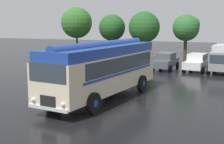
{
  "coord_description": "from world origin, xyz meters",
  "views": [
    {
      "loc": [
        8.25,
        -17.56,
        4.54
      ],
      "look_at": [
        0.86,
        1.02,
        1.4
      ],
      "focal_mm": 50.0,
      "sensor_mm": 36.0,
      "label": 1
    }
  ],
  "objects_px": {
    "car_near_left": "(113,59)",
    "car_far_right": "(197,62)",
    "box_van": "(224,57)",
    "traffic_cone": "(31,93)",
    "vintage_bus": "(103,68)",
    "car_mid_left": "(142,59)",
    "car_mid_right": "(166,61)"
  },
  "relations": [
    {
      "from": "car_near_left",
      "to": "vintage_bus",
      "type": "bearing_deg",
      "value": -71.18
    },
    {
      "from": "car_far_right",
      "to": "car_mid_left",
      "type": "bearing_deg",
      "value": 172.85
    },
    {
      "from": "car_near_left",
      "to": "traffic_cone",
      "type": "distance_m",
      "value": 14.65
    },
    {
      "from": "vintage_bus",
      "to": "car_near_left",
      "type": "bearing_deg",
      "value": 108.82
    },
    {
      "from": "car_mid_left",
      "to": "car_mid_right",
      "type": "bearing_deg",
      "value": -16.82
    },
    {
      "from": "car_mid_right",
      "to": "traffic_cone",
      "type": "bearing_deg",
      "value": -109.59
    },
    {
      "from": "car_near_left",
      "to": "traffic_cone",
      "type": "bearing_deg",
      "value": -88.95
    },
    {
      "from": "car_mid_left",
      "to": "box_van",
      "type": "xyz_separation_m",
      "value": [
        8.14,
        -0.27,
        0.52
      ]
    },
    {
      "from": "car_mid_right",
      "to": "car_mid_left",
      "type": "bearing_deg",
      "value": 163.18
    },
    {
      "from": "vintage_bus",
      "to": "car_near_left",
      "type": "relative_size",
      "value": 2.38
    },
    {
      "from": "traffic_cone",
      "to": "box_van",
      "type": "bearing_deg",
      "value": 55.06
    },
    {
      "from": "car_far_right",
      "to": "traffic_cone",
      "type": "xyz_separation_m",
      "value": [
        -8.26,
        -14.86,
        -0.57
      ]
    },
    {
      "from": "car_mid_left",
      "to": "car_far_right",
      "type": "bearing_deg",
      "value": -7.15
    },
    {
      "from": "car_mid_left",
      "to": "vintage_bus",
      "type": "bearing_deg",
      "value": -83.17
    },
    {
      "from": "car_mid_right",
      "to": "car_far_right",
      "type": "bearing_deg",
      "value": 1.9
    },
    {
      "from": "car_mid_right",
      "to": "traffic_cone",
      "type": "xyz_separation_m",
      "value": [
        -5.25,
        -14.76,
        -0.57
      ]
    },
    {
      "from": "car_mid_right",
      "to": "vintage_bus",
      "type": "bearing_deg",
      "value": -94.28
    },
    {
      "from": "car_near_left",
      "to": "car_mid_right",
      "type": "distance_m",
      "value": 5.52
    },
    {
      "from": "car_far_right",
      "to": "box_van",
      "type": "height_order",
      "value": "box_van"
    },
    {
      "from": "vintage_bus",
      "to": "car_far_right",
      "type": "xyz_separation_m",
      "value": [
        4.01,
        13.48,
        -1.05
      ]
    },
    {
      "from": "car_near_left",
      "to": "car_mid_right",
      "type": "height_order",
      "value": "same"
    },
    {
      "from": "car_mid_left",
      "to": "car_near_left",
      "type": "bearing_deg",
      "value": -161.51
    },
    {
      "from": "box_van",
      "to": "traffic_cone",
      "type": "distance_m",
      "value": 18.7
    },
    {
      "from": "car_mid_right",
      "to": "car_far_right",
      "type": "relative_size",
      "value": 0.99
    },
    {
      "from": "car_mid_left",
      "to": "car_far_right",
      "type": "height_order",
      "value": "same"
    },
    {
      "from": "car_mid_left",
      "to": "car_mid_right",
      "type": "xyz_separation_m",
      "value": [
        2.7,
        -0.82,
        0.0
      ]
    },
    {
      "from": "vintage_bus",
      "to": "car_mid_right",
      "type": "relative_size",
      "value": 2.39
    },
    {
      "from": "car_mid_left",
      "to": "traffic_cone",
      "type": "xyz_separation_m",
      "value": [
        -2.55,
        -15.57,
        -0.57
      ]
    },
    {
      "from": "vintage_bus",
      "to": "car_near_left",
      "type": "xyz_separation_m",
      "value": [
        -4.52,
        13.25,
        -1.05
      ]
    },
    {
      "from": "vintage_bus",
      "to": "box_van",
      "type": "height_order",
      "value": "vintage_bus"
    },
    {
      "from": "car_near_left",
      "to": "car_far_right",
      "type": "height_order",
      "value": "same"
    },
    {
      "from": "car_near_left",
      "to": "box_van",
      "type": "bearing_deg",
      "value": 3.5
    }
  ]
}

